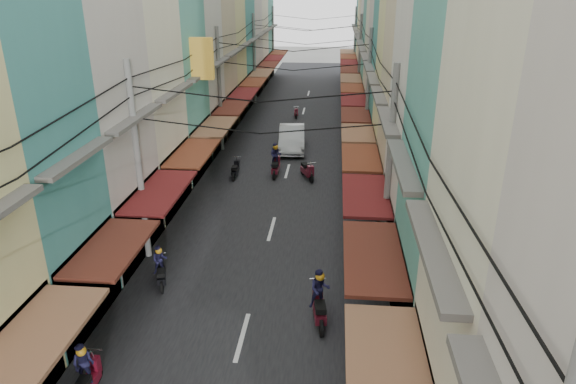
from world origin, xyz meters
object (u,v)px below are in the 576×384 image
Objects in this scene: bicycle at (482,373)px; white_car at (292,149)px; market_umbrella at (485,302)px; traffic_sign at (449,381)px.

white_car is at bearing 18.72° from bicycle.
market_umbrella reaches higher than bicycle.
market_umbrella is at bearing 49.11° from bicycle.
traffic_sign is at bearing 148.10° from bicycle.
bicycle is (7.52, -21.47, 0.00)m from white_car.
white_car reaches higher than bicycle.
traffic_sign reaches higher than bicycle.
white_car is 22.64m from market_umbrella.
white_car is 2.14× the size of market_umbrella.
bicycle is at bearing -74.87° from white_car.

